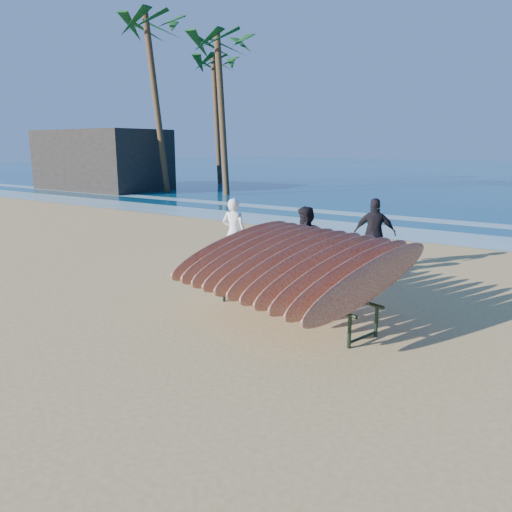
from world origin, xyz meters
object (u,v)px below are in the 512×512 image
object	(u,v)px
person_white	(234,233)
person_dark_a	(307,245)
person_dark_b	(375,234)
building	(102,160)
palm_mid	(221,45)
surfboard_rack	(293,264)
palm_right	(216,65)
palm_left	(153,28)

from	to	relation	value
person_white	person_dark_a	size ratio (longest dim) A/B	1.02
person_dark_b	building	bearing A→B (deg)	-47.59
palm_mid	surfboard_rack	bearing A→B (deg)	-48.32
person_dark_a	palm_right	xyz separation A→B (m)	(-19.28, 20.67, 7.77)
surfboard_rack	palm_right	distance (m)	31.42
building	person_dark_a	bearing A→B (deg)	-29.27
surfboard_rack	person_dark_a	world-z (taller)	person_dark_a
person_white	palm_mid	world-z (taller)	palm_mid
person_white	palm_right	world-z (taller)	palm_right
surfboard_rack	palm_right	world-z (taller)	palm_right
person_dark_b	building	xyz separation A→B (m)	(-23.36, 10.68, 1.10)
person_dark_b	palm_mid	bearing A→B (deg)	-63.29
palm_left	palm_mid	bearing A→B (deg)	18.53
person_dark_a	palm_right	distance (m)	29.31
palm_left	palm_right	bearing A→B (deg)	103.72
person_dark_b	palm_mid	xyz separation A→B (m)	(-14.16, 11.99, 7.49)
person_dark_b	palm_right	size ratio (longest dim) A/B	0.18
person_white	palm_left	size ratio (longest dim) A/B	0.16
person_white	person_dark_b	size ratio (longest dim) A/B	0.99
palm_mid	palm_right	distance (m)	8.85
person_dark_b	person_white	bearing A→B (deg)	9.07
palm_right	person_dark_b	bearing A→B (deg)	-43.01
person_white	surfboard_rack	bearing A→B (deg)	130.81
person_dark_a	palm_mid	bearing A→B (deg)	136.69
person_white	person_dark_a	distance (m)	2.14
person_dark_b	palm_left	world-z (taller)	palm_left
building	palm_right	distance (m)	10.92
palm_left	person_dark_b	bearing A→B (deg)	-30.63
person_dark_a	palm_mid	size ratio (longest dim) A/B	0.18
building	palm_left	xyz separation A→B (m)	(5.32, 0.01, 7.50)
person_white	palm_right	distance (m)	27.78
building	palm_right	world-z (taller)	palm_right
palm_right	surfboard_rack	bearing A→B (deg)	-48.46
building	palm_left	distance (m)	9.20
person_dark_b	palm_left	bearing A→B (deg)	-53.67
person_white	building	world-z (taller)	building
surfboard_rack	person_dark_a	size ratio (longest dim) A/B	2.34
person_white	palm_mid	bearing A→B (deg)	-61.80
palm_right	person_white	bearing A→B (deg)	-49.98
person_dark_b	palm_mid	distance (m)	20.01
person_dark_b	surfboard_rack	bearing A→B (deg)	70.00
person_dark_b	palm_right	world-z (taller)	palm_right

